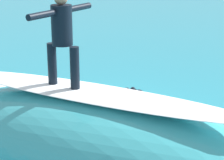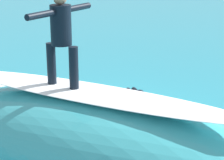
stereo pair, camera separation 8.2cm
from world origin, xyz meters
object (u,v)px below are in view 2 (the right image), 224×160
object	(u,v)px
surfboard_paddling	(145,107)
surfer_paddling	(143,99)
surfboard_riding	(63,88)
surfer_riding	(61,32)

from	to	relation	value
surfboard_paddling	surfer_paddling	size ratio (longest dim) A/B	1.24
surfboard_riding	surfer_paddling	distance (m)	4.12
surfer_riding	surfboard_riding	bearing A→B (deg)	-70.01
surfer_riding	surfer_paddling	xyz separation A→B (m)	(-0.55, -3.80, -2.46)
surfboard_paddling	surfer_paddling	bearing A→B (deg)	-180.00
surfer_riding	surfer_paddling	distance (m)	4.57
surfboard_riding	surfer_riding	bearing A→B (deg)	109.99
surfboard_paddling	surfer_paddling	distance (m)	0.21
surfer_paddling	surfer_riding	bearing A→B (deg)	-41.62
surfboard_riding	surfboard_paddling	xyz separation A→B (m)	(-0.62, -3.69, -1.65)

